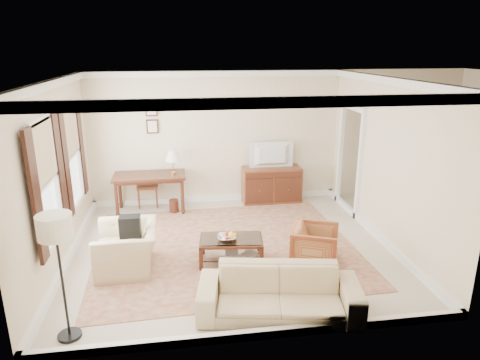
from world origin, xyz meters
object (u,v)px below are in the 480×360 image
object	(u,v)px
sideboard	(271,185)
striped_armchair	(315,244)
coffee_table	(231,244)
sofa	(279,286)
tv	(272,147)
writing_desk	(150,179)
club_armchair	(126,241)

from	to	relation	value
sideboard	striped_armchair	bearing A→B (deg)	-89.20
sideboard	coffee_table	world-z (taller)	sideboard
coffee_table	sideboard	bearing A→B (deg)	64.91
sideboard	coffee_table	xyz separation A→B (m)	(-1.27, -2.72, -0.08)
coffee_table	sofa	distance (m)	1.56
sideboard	sofa	distance (m)	4.30
sideboard	tv	xyz separation A→B (m)	(0.00, -0.02, 0.87)
tv	striped_armchair	world-z (taller)	tv
tv	sideboard	bearing A→B (deg)	-90.00
striped_armchair	sofa	xyz separation A→B (m)	(-0.88, -1.22, 0.05)
writing_desk	coffee_table	world-z (taller)	writing_desk
coffee_table	club_armchair	bearing A→B (deg)	178.62
club_armchair	coffee_table	bearing A→B (deg)	86.92
sideboard	club_armchair	bearing A→B (deg)	-137.45
tv	coffee_table	world-z (taller)	tv
striped_armchair	sofa	bearing A→B (deg)	166.90
coffee_table	club_armchair	size ratio (longest dim) A/B	1.00
striped_armchair	club_armchair	xyz separation A→B (m)	(-2.96, 0.32, 0.10)
sideboard	sofa	xyz separation A→B (m)	(-0.84, -4.22, 0.01)
coffee_table	sofa	size ratio (longest dim) A/B	0.51
sofa	coffee_table	bearing A→B (deg)	116.19
tv	coffee_table	size ratio (longest dim) A/B	0.87
sofa	tv	bearing A→B (deg)	88.77
sideboard	club_armchair	xyz separation A→B (m)	(-2.92, -2.68, 0.07)
sideboard	tv	world-z (taller)	tv
tv	striped_armchair	distance (m)	3.11
sideboard	coffee_table	bearing A→B (deg)	-115.09
striped_armchair	coffee_table	bearing A→B (deg)	100.66
tv	club_armchair	xyz separation A→B (m)	(-2.92, -2.66, -0.80)
tv	club_armchair	distance (m)	4.03
writing_desk	sofa	world-z (taller)	sofa
sideboard	club_armchair	world-z (taller)	club_armchair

